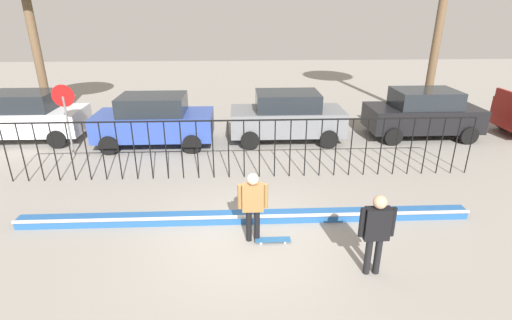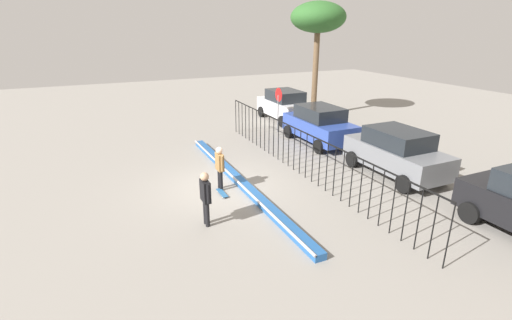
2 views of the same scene
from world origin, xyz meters
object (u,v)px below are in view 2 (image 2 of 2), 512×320
object	(u,v)px
skateboarder	(220,164)
palm_tree_short	(318,19)
stop_sign	(278,104)
camera_operator	(205,194)
parked_car_blue	(319,124)
skateboard	(222,193)
parked_car_gray	(396,152)
parked_car_white	(285,105)

from	to	relation	value
skateboarder	palm_tree_short	bearing A→B (deg)	145.31
stop_sign	palm_tree_short	size ratio (longest dim) A/B	0.35
camera_operator	parked_car_blue	world-z (taller)	parked_car_blue
skateboarder	skateboard	xyz separation A→B (m)	(0.44, -0.10, -0.93)
skateboarder	skateboard	world-z (taller)	skateboarder
stop_sign	skateboarder	bearing A→B (deg)	-42.48
skateboard	parked_car_gray	bearing A→B (deg)	76.97
parked_car_blue	stop_sign	bearing A→B (deg)	-162.56
skateboard	parked_car_blue	bearing A→B (deg)	116.27
camera_operator	palm_tree_short	distance (m)	16.28
parked_car_white	palm_tree_short	bearing A→B (deg)	91.27
parked_car_gray	parked_car_white	bearing A→B (deg)	177.26
stop_sign	palm_tree_short	world-z (taller)	palm_tree_short
parked_car_white	parked_car_blue	world-z (taller)	same
skateboarder	parked_car_blue	bearing A→B (deg)	130.79
parked_car_white	stop_sign	world-z (taller)	stop_sign
skateboarder	stop_sign	bearing A→B (deg)	150.83
skateboarder	parked_car_white	bearing A→B (deg)	152.36
camera_operator	parked_car_gray	xyz separation A→B (m)	(-0.72, 8.16, -0.06)
skateboarder	parked_car_white	size ratio (longest dim) A/B	0.38
camera_operator	stop_sign	xyz separation A→B (m)	(-8.46, 6.90, 0.58)
camera_operator	palm_tree_short	bearing A→B (deg)	7.08
parked_car_gray	palm_tree_short	world-z (taller)	palm_tree_short
parked_car_blue	stop_sign	world-z (taller)	stop_sign
parked_car_white	parked_car_gray	distance (m)	10.05
camera_operator	parked_car_blue	bearing A→B (deg)	-1.99
camera_operator	parked_car_white	xyz separation A→B (m)	(-10.76, 8.60, -0.06)
skateboard	stop_sign	bearing A→B (deg)	135.22
parked_car_white	stop_sign	bearing A→B (deg)	-40.64
camera_operator	stop_sign	bearing A→B (deg)	12.67
parked_car_blue	palm_tree_short	world-z (taller)	palm_tree_short
parked_car_gray	stop_sign	size ratio (longest dim) A/B	1.72
parked_car_blue	parked_car_gray	world-z (taller)	same
parked_car_gray	palm_tree_short	bearing A→B (deg)	164.83
skateboarder	parked_car_gray	world-z (taller)	parked_car_gray
parked_car_white	stop_sign	xyz separation A→B (m)	(2.30, -1.70, 0.64)
skateboarder	parked_car_gray	size ratio (longest dim) A/B	0.38
camera_operator	parked_car_white	size ratio (longest dim) A/B	0.40
skateboard	stop_sign	xyz separation A→B (m)	(-6.60, 5.74, 1.56)
skateboarder	stop_sign	distance (m)	8.37
stop_sign	parked_car_blue	bearing A→B (deg)	18.96
camera_operator	palm_tree_short	world-z (taller)	palm_tree_short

